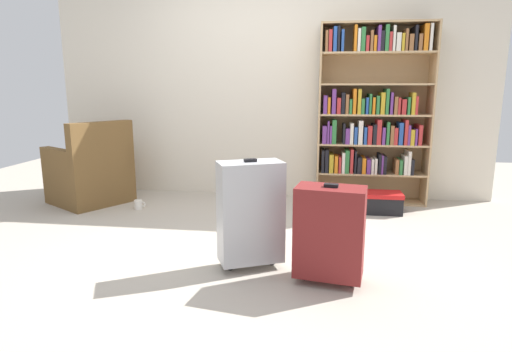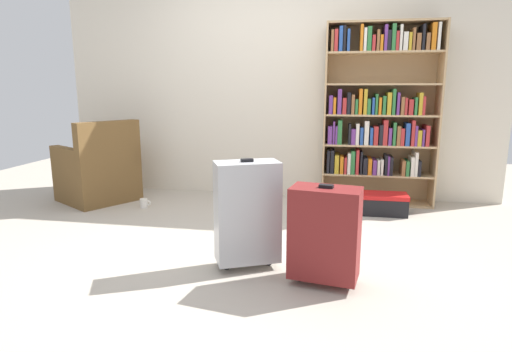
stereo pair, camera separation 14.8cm
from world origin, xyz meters
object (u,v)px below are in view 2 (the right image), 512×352
(mug, at_px, (144,203))
(suitcase_dark_red, at_px, (325,233))
(suitcase_silver, at_px, (247,212))
(bookshelf, at_px, (378,113))
(armchair, at_px, (99,173))
(storage_box, at_px, (384,203))

(mug, bearing_deg, suitcase_dark_red, -37.42)
(mug, distance_m, suitcase_silver, 1.92)
(bookshelf, xyz_separation_m, armchair, (-3.00, -0.46, -0.67))
(armchair, bearing_deg, suitcase_dark_red, -33.17)
(bookshelf, distance_m, mug, 2.65)
(bookshelf, height_order, mug, bookshelf)
(storage_box, xyz_separation_m, suitcase_dark_red, (-0.55, -1.67, 0.23))
(bookshelf, bearing_deg, storage_box, -81.21)
(armchair, distance_m, mug, 0.68)
(armchair, height_order, mug, armchair)
(suitcase_silver, bearing_deg, mug, 136.92)
(bookshelf, xyz_separation_m, storage_box, (0.07, -0.43, -0.87))
(bookshelf, xyz_separation_m, suitcase_dark_red, (-0.49, -2.10, -0.64))
(armchair, relative_size, suitcase_silver, 1.25)
(armchair, distance_m, suitcase_dark_red, 3.00)
(mug, relative_size, suitcase_silver, 0.16)
(suitcase_silver, bearing_deg, armchair, 143.43)
(storage_box, height_order, suitcase_dark_red, suitcase_dark_red)
(bookshelf, height_order, storage_box, bookshelf)
(armchair, xyz_separation_m, storage_box, (3.07, 0.03, -0.21))
(armchair, relative_size, storage_box, 2.16)
(armchair, xyz_separation_m, suitcase_dark_red, (2.51, -1.64, 0.03))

